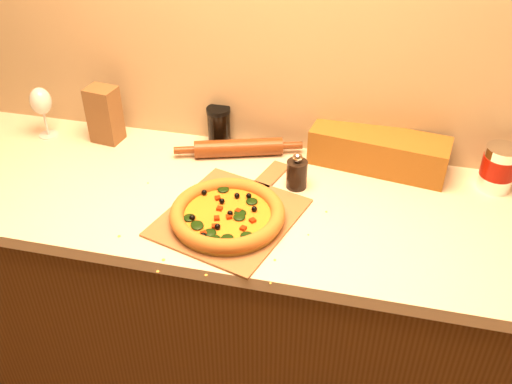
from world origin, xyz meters
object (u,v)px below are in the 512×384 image
rolling_pin (238,148)px  dark_jar (219,125)px  pizza_peel (232,214)px  pizza (227,214)px  coffee_canister (499,167)px  wine_glass (41,102)px  pepper_grinder (297,173)px

rolling_pin → dark_jar: size_ratio=3.19×
pizza_peel → rolling_pin: rolling_pin is taller
pizza → coffee_canister: (0.76, 0.36, 0.04)m
pizza_peel → dark_jar: dark_jar is taller
pizza → coffee_canister: coffee_canister is taller
pizza → coffee_canister: 0.84m
rolling_pin → wine_glass: (-0.70, -0.02, 0.10)m
pepper_grinder → coffee_canister: (0.60, 0.14, 0.02)m
wine_glass → dark_jar: size_ratio=1.40×
dark_jar → wine_glass: bearing=-170.9°
pepper_grinder → coffee_canister: bearing=13.0°
pizza_peel → wine_glass: 0.83m
pizza → dark_jar: dark_jar is taller
rolling_pin → dark_jar: dark_jar is taller
pepper_grinder → dark_jar: 0.38m
pizza_peel → coffee_canister: (0.76, 0.33, 0.07)m
pepper_grinder → rolling_pin: 0.26m
pizza → rolling_pin: size_ratio=0.78×
dark_jar → pizza_peel: bearing=-68.7°
pizza_peel → coffee_canister: coffee_canister is taller
dark_jar → coffee_canister: bearing=-4.5°
rolling_pin → pepper_grinder: bearing=-31.7°
pizza → wine_glass: (-0.76, 0.34, 0.10)m
rolling_pin → pizza: bearing=-80.2°
wine_glass → pizza_peel: bearing=-21.5°
pizza → pepper_grinder: pepper_grinder is taller
pizza_peel → pizza: (-0.00, -0.04, 0.03)m
pepper_grinder → rolling_pin: pepper_grinder is taller
coffee_canister → wine_glass: wine_glass is taller
wine_glass → dark_jar: (0.61, 0.10, -0.06)m
pepper_grinder → wine_glass: size_ratio=0.66×
pepper_grinder → dark_jar: dark_jar is taller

